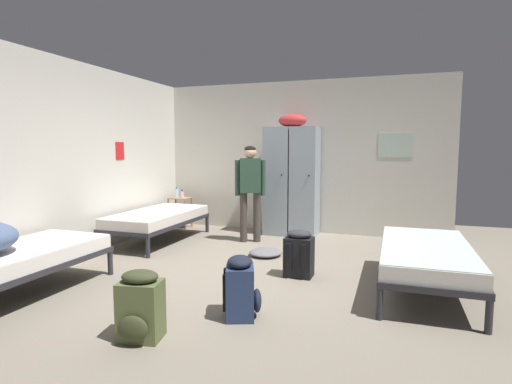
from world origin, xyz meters
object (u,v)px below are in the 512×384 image
at_px(person_traveler, 250,184).
at_px(clothes_pile_grey, 266,252).
at_px(backpack_olive, 140,307).
at_px(backpack_navy, 241,288).
at_px(water_bottle, 177,193).
at_px(bed_right, 425,255).
at_px(locker_bank, 292,179).
at_px(bed_left_rear, 158,218).
at_px(shelf_unit, 180,209).
at_px(backpack_black, 299,254).
at_px(lotion_bottle, 182,194).
at_px(bed_left_front, 13,260).

distance_m(person_traveler, clothes_pile_grey, 1.25).
xyz_separation_m(backpack_olive, backpack_navy, (0.59, 0.65, 0.00)).
xyz_separation_m(water_bottle, backpack_navy, (2.65, -3.49, -0.40)).
xyz_separation_m(bed_right, backpack_navy, (-1.58, -1.25, -0.12)).
relative_size(locker_bank, clothes_pile_grey, 4.36).
distance_m(bed_left_rear, backpack_navy, 3.28).
bearing_deg(bed_right, bed_left_rear, 164.72).
relative_size(shelf_unit, bed_left_rear, 0.30).
relative_size(shelf_unit, bed_right, 0.30).
bearing_deg(backpack_black, bed_right, -1.83).
height_order(lotion_bottle, backpack_navy, lotion_bottle).
relative_size(bed_left_front, water_bottle, 9.65).
distance_m(bed_left_rear, person_traveler, 1.58).
bearing_deg(clothes_pile_grey, shelf_unit, 146.32).
bearing_deg(backpack_olive, backpack_navy, 47.88).
bearing_deg(backpack_olive, bed_right, 41.35).
bearing_deg(bed_right, water_bottle, 152.13).
distance_m(backpack_olive, backpack_navy, 0.88).
relative_size(bed_right, backpack_navy, 3.45).
relative_size(bed_left_front, backpack_olive, 3.45).
relative_size(locker_bank, lotion_bottle, 13.24).
height_order(bed_right, clothes_pile_grey, bed_right).
bearing_deg(bed_left_rear, backpack_olive, -59.75).
bearing_deg(shelf_unit, backpack_navy, -53.48).
distance_m(bed_right, backpack_navy, 2.02).
bearing_deg(backpack_navy, shelf_unit, 126.52).
height_order(bed_right, water_bottle, water_bottle).
xyz_separation_m(bed_left_front, backpack_olive, (1.73, -0.36, -0.12)).
distance_m(bed_left_front, clothes_pile_grey, 3.02).
distance_m(bed_left_rear, lotion_bottle, 1.15).
xyz_separation_m(locker_bank, person_traveler, (-0.48, -0.78, -0.05)).
height_order(locker_bank, backpack_navy, locker_bank).
distance_m(locker_bank, person_traveler, 0.92).
relative_size(backpack_black, backpack_navy, 1.00).
distance_m(water_bottle, backpack_black, 3.64).
bearing_deg(water_bottle, locker_bank, 1.65).
bearing_deg(water_bottle, bed_right, -27.87).
distance_m(bed_right, lotion_bottle, 4.63).
height_order(locker_bank, bed_right, locker_bank).
bearing_deg(shelf_unit, clothes_pile_grey, -33.68).
bearing_deg(bed_left_front, bed_right, 21.63).
xyz_separation_m(bed_left_front, backpack_black, (2.54, 1.59, -0.12)).
xyz_separation_m(lotion_bottle, clothes_pile_grey, (2.08, -1.39, -0.59)).
xyz_separation_m(bed_left_rear, bed_right, (3.90, -1.06, 0.00)).
bearing_deg(water_bottle, shelf_unit, -14.04).
bearing_deg(bed_right, locker_bank, 131.09).
relative_size(bed_right, backpack_olive, 3.45).
distance_m(person_traveler, backpack_navy, 3.00).
bearing_deg(lotion_bottle, locker_bank, 3.42).
height_order(bed_left_rear, bed_right, same).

